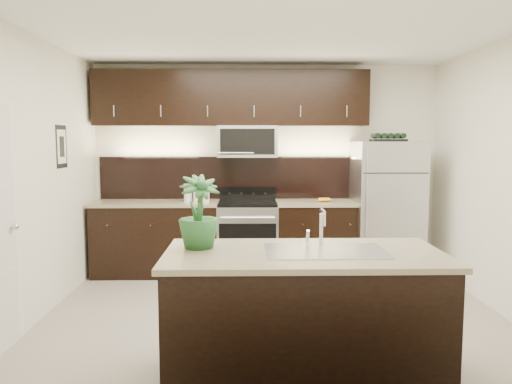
% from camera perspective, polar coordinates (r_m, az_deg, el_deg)
% --- Properties ---
extents(ground, '(4.50, 4.50, 0.00)m').
position_cam_1_polar(ground, '(4.95, 2.08, -14.38)').
color(ground, gray).
rests_on(ground, ground).
extents(room_walls, '(4.52, 4.02, 2.71)m').
position_cam_1_polar(room_walls, '(4.60, 0.80, 5.64)').
color(room_walls, silver).
rests_on(room_walls, ground).
extents(counter_run, '(3.51, 0.65, 0.94)m').
position_cam_1_polar(counter_run, '(6.45, -2.81, -5.22)').
color(counter_run, black).
rests_on(counter_run, ground).
extents(upper_fixtures, '(3.49, 0.40, 1.66)m').
position_cam_1_polar(upper_fixtures, '(6.49, -2.61, 9.66)').
color(upper_fixtures, black).
rests_on(upper_fixtures, counter_run).
extents(island, '(1.96, 0.96, 0.94)m').
position_cam_1_polar(island, '(3.68, 5.45, -13.93)').
color(island, black).
rests_on(island, ground).
extents(sink_faucet, '(0.84, 0.50, 0.28)m').
position_cam_1_polar(sink_faucet, '(3.57, 7.92, -6.48)').
color(sink_faucet, silver).
rests_on(sink_faucet, island).
extents(refrigerator, '(0.82, 0.74, 1.70)m').
position_cam_1_polar(refrigerator, '(6.57, 14.66, -1.83)').
color(refrigerator, '#B2B2B7').
rests_on(refrigerator, ground).
extents(wine_rack, '(0.42, 0.26, 0.10)m').
position_cam_1_polar(wine_rack, '(6.51, 14.87, 6.02)').
color(wine_rack, black).
rests_on(wine_rack, refrigerator).
extents(plant, '(0.39, 0.39, 0.53)m').
position_cam_1_polar(plant, '(3.63, -6.56, -2.25)').
color(plant, '#235827').
rests_on(plant, island).
extents(canisters, '(0.33, 0.19, 0.23)m').
position_cam_1_polar(canisters, '(6.31, -7.01, -0.25)').
color(canisters, silver).
rests_on(canisters, counter_run).
extents(french_press, '(0.09, 0.09, 0.27)m').
position_cam_1_polar(french_press, '(6.47, 11.69, -0.20)').
color(french_press, silver).
rests_on(french_press, counter_run).
extents(bananas, '(0.21, 0.18, 0.06)m').
position_cam_1_polar(bananas, '(6.36, 7.33, -0.88)').
color(bananas, gold).
rests_on(bananas, counter_run).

